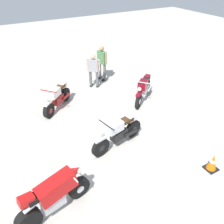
# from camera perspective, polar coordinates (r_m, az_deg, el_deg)

# --- Properties ---
(ground_plane) EXTENTS (40.00, 40.00, 0.00)m
(ground_plane) POSITION_cam_1_polar(r_m,az_deg,el_deg) (8.08, 3.47, -6.65)
(ground_plane) COLOR #B7B2A8
(motorcycle_cream_vintage) EXTENTS (1.44, 1.54, 1.07)m
(motorcycle_cream_vintage) POSITION_cam_1_polar(r_m,az_deg,el_deg) (9.70, -13.36, 3.39)
(motorcycle_cream_vintage) COLOR black
(motorcycle_cream_vintage) RESTS_ON ground
(motorcycle_silver_cruiser) EXTENTS (0.74, 2.07, 1.09)m
(motorcycle_silver_cruiser) POSITION_cam_1_polar(r_m,az_deg,el_deg) (7.51, 1.53, -5.06)
(motorcycle_silver_cruiser) COLOR black
(motorcycle_silver_cruiser) RESTS_ON ground
(motorcycle_maroon_cruiser) EXTENTS (1.42, 1.69, 1.09)m
(motorcycle_maroon_cruiser) POSITION_cam_1_polar(r_m,az_deg,el_deg) (10.13, 7.75, 5.59)
(motorcycle_maroon_cruiser) COLOR black
(motorcycle_maroon_cruiser) RESTS_ON ground
(motorcycle_red_sportbike) EXTENTS (0.76, 1.95, 1.14)m
(motorcycle_red_sportbike) POSITION_cam_1_polar(r_m,az_deg,el_deg) (5.90, -14.05, -19.13)
(motorcycle_red_sportbike) COLOR black
(motorcycle_red_sportbike) RESTS_ON ground
(person_in_green_shirt) EXTENTS (0.67, 0.42, 1.74)m
(person_in_green_shirt) POSITION_cam_1_polar(r_m,az_deg,el_deg) (11.77, -2.48, 12.49)
(person_in_green_shirt) COLOR #59595B
(person_in_green_shirt) RESTS_ON ground
(person_in_gray_shirt) EXTENTS (0.50, 0.57, 1.64)m
(person_in_gray_shirt) POSITION_cam_1_polar(r_m,az_deg,el_deg) (11.04, -4.59, 10.55)
(person_in_gray_shirt) COLOR #59595B
(person_in_gray_shirt) RESTS_ON ground
(traffic_cone) EXTENTS (0.36, 0.36, 0.53)m
(traffic_cone) POSITION_cam_1_polar(r_m,az_deg,el_deg) (7.49, 23.52, -11.31)
(traffic_cone) COLOR black
(traffic_cone) RESTS_ON ground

